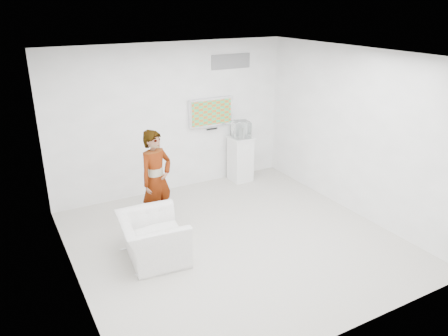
{
  "coord_description": "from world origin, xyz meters",
  "views": [
    {
      "loc": [
        -3.21,
        -5.46,
        3.72
      ],
      "look_at": [
        0.14,
        0.6,
        1.06
      ],
      "focal_mm": 35.0,
      "sensor_mm": 36.0,
      "label": 1
    }
  ],
  "objects_px": {
    "tv": "(211,112)",
    "pedestal": "(240,159)",
    "armchair": "(153,238)",
    "floor_uplight": "(241,171)",
    "person": "(156,180)"
  },
  "relations": [
    {
      "from": "tv",
      "to": "floor_uplight",
      "type": "bearing_deg",
      "value": -8.57
    },
    {
      "from": "armchair",
      "to": "pedestal",
      "type": "bearing_deg",
      "value": -47.33
    },
    {
      "from": "armchair",
      "to": "pedestal",
      "type": "height_order",
      "value": "pedestal"
    },
    {
      "from": "pedestal",
      "to": "floor_uplight",
      "type": "height_order",
      "value": "pedestal"
    },
    {
      "from": "person",
      "to": "floor_uplight",
      "type": "xyz_separation_m",
      "value": [
        2.45,
        1.27,
        -0.74
      ]
    },
    {
      "from": "person",
      "to": "armchair",
      "type": "bearing_deg",
      "value": -136.01
    },
    {
      "from": "floor_uplight",
      "to": "armchair",
      "type": "bearing_deg",
      "value": -142.66
    },
    {
      "from": "person",
      "to": "pedestal",
      "type": "relative_size",
      "value": 1.78
    },
    {
      "from": "tv",
      "to": "pedestal",
      "type": "height_order",
      "value": "tv"
    },
    {
      "from": "person",
      "to": "floor_uplight",
      "type": "bearing_deg",
      "value": 6.56
    },
    {
      "from": "tv",
      "to": "floor_uplight",
      "type": "relative_size",
      "value": 3.83
    },
    {
      "from": "tv",
      "to": "pedestal",
      "type": "xyz_separation_m",
      "value": [
        0.59,
        -0.24,
        -1.06
      ]
    },
    {
      "from": "floor_uplight",
      "to": "tv",
      "type": "bearing_deg",
      "value": 171.43
    },
    {
      "from": "person",
      "to": "floor_uplight",
      "type": "relative_size",
      "value": 6.71
    },
    {
      "from": "pedestal",
      "to": "person",
      "type": "bearing_deg",
      "value": -154.32
    }
  ]
}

